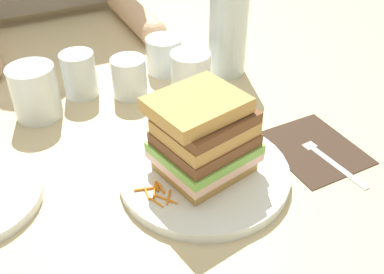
% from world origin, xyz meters
% --- Properties ---
extents(ground_plane, '(3.00, 3.00, 0.00)m').
position_xyz_m(ground_plane, '(0.00, 0.00, 0.00)').
color(ground_plane, '#C6B289').
extents(main_plate, '(0.25, 0.25, 0.02)m').
position_xyz_m(main_plate, '(-0.00, -0.02, 0.01)').
color(main_plate, white).
rests_on(main_plate, ground_plane).
extents(sandwich, '(0.15, 0.14, 0.12)m').
position_xyz_m(sandwich, '(-0.01, -0.02, 0.08)').
color(sandwich, tan).
rests_on(sandwich, main_plate).
extents(carrot_shred_0, '(0.01, 0.02, 0.00)m').
position_xyz_m(carrot_shred_0, '(-0.09, -0.03, 0.02)').
color(carrot_shred_0, orange).
rests_on(carrot_shred_0, main_plate).
extents(carrot_shred_1, '(0.02, 0.03, 0.00)m').
position_xyz_m(carrot_shred_1, '(-0.08, -0.05, 0.02)').
color(carrot_shred_1, orange).
rests_on(carrot_shred_1, main_plate).
extents(carrot_shred_2, '(0.00, 0.02, 0.00)m').
position_xyz_m(carrot_shred_2, '(-0.07, -0.03, 0.02)').
color(carrot_shred_2, orange).
rests_on(carrot_shred_2, main_plate).
extents(carrot_shred_3, '(0.02, 0.03, 0.00)m').
position_xyz_m(carrot_shred_3, '(-0.08, -0.03, 0.02)').
color(carrot_shred_3, orange).
rests_on(carrot_shred_3, main_plate).
extents(carrot_shred_4, '(0.02, 0.02, 0.00)m').
position_xyz_m(carrot_shred_4, '(-0.07, -0.05, 0.02)').
color(carrot_shred_4, orange).
rests_on(carrot_shred_4, main_plate).
extents(carrot_shred_5, '(0.01, 0.02, 0.00)m').
position_xyz_m(carrot_shred_5, '(-0.09, -0.05, 0.02)').
color(carrot_shred_5, orange).
rests_on(carrot_shred_5, main_plate).
extents(carrot_shred_6, '(0.03, 0.01, 0.00)m').
position_xyz_m(carrot_shred_6, '(-0.09, -0.02, 0.02)').
color(carrot_shred_6, orange).
rests_on(carrot_shred_6, main_plate).
extents(carrot_shred_7, '(0.01, 0.02, 0.00)m').
position_xyz_m(carrot_shred_7, '(-0.08, -0.02, 0.02)').
color(carrot_shred_7, orange).
rests_on(carrot_shred_7, main_plate).
extents(carrot_shred_8, '(0.02, 0.01, 0.00)m').
position_xyz_m(carrot_shred_8, '(0.09, 0.02, 0.02)').
color(carrot_shred_8, orange).
rests_on(carrot_shred_8, main_plate).
extents(carrot_shred_9, '(0.02, 0.01, 0.00)m').
position_xyz_m(carrot_shred_9, '(0.08, -0.01, 0.02)').
color(carrot_shred_9, orange).
rests_on(carrot_shred_9, main_plate).
extents(carrot_shred_10, '(0.02, 0.02, 0.00)m').
position_xyz_m(carrot_shred_10, '(0.07, 0.01, 0.02)').
color(carrot_shred_10, orange).
rests_on(carrot_shred_10, main_plate).
extents(carrot_shred_11, '(0.02, 0.02, 0.00)m').
position_xyz_m(carrot_shred_11, '(0.07, -0.02, 0.02)').
color(carrot_shred_11, orange).
rests_on(carrot_shred_11, main_plate).
extents(carrot_shred_12, '(0.01, 0.02, 0.00)m').
position_xyz_m(carrot_shred_12, '(0.09, -0.01, 0.02)').
color(carrot_shred_12, orange).
rests_on(carrot_shred_12, main_plate).
extents(napkin_dark, '(0.13, 0.16, 0.00)m').
position_xyz_m(napkin_dark, '(0.19, -0.04, 0.00)').
color(napkin_dark, '#38281E').
rests_on(napkin_dark, ground_plane).
extents(fork, '(0.03, 0.17, 0.00)m').
position_xyz_m(fork, '(0.19, -0.06, 0.00)').
color(fork, silver).
rests_on(fork, napkin_dark).
extents(knife, '(0.02, 0.20, 0.00)m').
position_xyz_m(knife, '(-0.17, -0.04, 0.00)').
color(knife, silver).
rests_on(knife, ground_plane).
extents(juice_glass, '(0.07, 0.07, 0.08)m').
position_xyz_m(juice_glass, '(0.09, 0.20, 0.04)').
color(juice_glass, white).
rests_on(juice_glass, ground_plane).
extents(water_bottle, '(0.08, 0.08, 0.25)m').
position_xyz_m(water_bottle, '(0.19, 0.25, 0.11)').
color(water_bottle, silver).
rests_on(water_bottle, ground_plane).
extents(empty_tumbler_0, '(0.06, 0.06, 0.09)m').
position_xyz_m(empty_tumbler_0, '(-0.10, 0.29, 0.04)').
color(empty_tumbler_0, silver).
rests_on(empty_tumbler_0, ground_plane).
extents(empty_tumbler_1, '(0.06, 0.06, 0.08)m').
position_xyz_m(empty_tumbler_1, '(-0.02, 0.25, 0.04)').
color(empty_tumbler_1, silver).
rests_on(empty_tumbler_1, ground_plane).
extents(empty_tumbler_2, '(0.07, 0.07, 0.07)m').
position_xyz_m(empty_tumbler_2, '(0.08, 0.31, 0.04)').
color(empty_tumbler_2, silver).
rests_on(empty_tumbler_2, ground_plane).
extents(empty_tumbler_3, '(0.08, 0.08, 0.09)m').
position_xyz_m(empty_tumbler_3, '(-0.18, 0.26, 0.05)').
color(empty_tumbler_3, silver).
rests_on(empty_tumbler_3, ground_plane).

